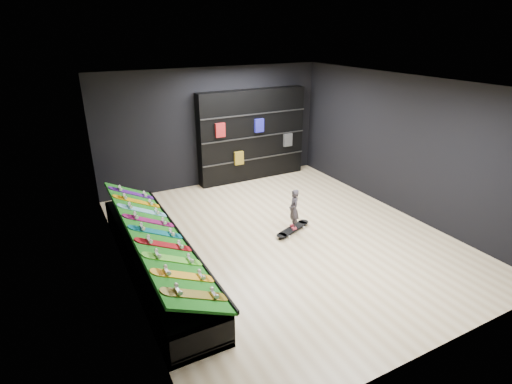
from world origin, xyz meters
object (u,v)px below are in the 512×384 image
floor_skateboard (293,230)px  child (293,217)px  back_shelving (252,135)px  display_rack (155,258)px

floor_skateboard → child: 0.29m
back_shelving → floor_skateboard: (-0.73, -3.23, -1.16)m
display_rack → back_shelving: size_ratio=1.49×
back_shelving → child: size_ratio=5.99×
display_rack → child: bearing=1.8°
back_shelving → child: (-0.73, -3.23, -0.86)m
display_rack → back_shelving: 4.97m
back_shelving → child: 3.42m
floor_skateboard → child: child is taller
child → display_rack: bearing=-70.1°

